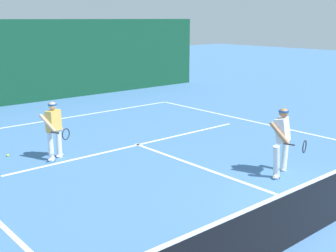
{
  "coord_description": "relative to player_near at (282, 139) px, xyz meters",
  "views": [
    {
      "loc": [
        -7.26,
        -3.53,
        3.6
      ],
      "look_at": [
        -0.47,
        4.39,
        1.0
      ],
      "focal_mm": 46.49,
      "sensor_mm": 36.0,
      "label": 1
    }
  ],
  "objects": [
    {
      "name": "court_line_service",
      "position": [
        -1.08,
        4.17,
        -0.88
      ],
      "size": [
        7.98,
        0.1,
        0.01
      ],
      "primitive_type": "cube",
      "color": "white",
      "rests_on": "ground_plane"
    },
    {
      "name": "player_far",
      "position": [
        -3.5,
        4.52,
        -0.05
      ],
      "size": [
        0.67,
        0.9,
        1.52
      ],
      "rotation": [
        0.0,
        0.0,
        3.57
      ],
      "color": "silver",
      "rests_on": "ground_plane"
    },
    {
      "name": "back_fence_windscreen",
      "position": [
        -1.08,
        12.48,
        0.9
      ],
      "size": [
        19.69,
        0.12,
        3.55
      ],
      "primitive_type": "cube",
      "color": "#10412A",
      "rests_on": "ground_plane"
    },
    {
      "name": "court_line_centre",
      "position": [
        -1.08,
        1.09,
        -0.88
      ],
      "size": [
        0.1,
        6.4,
        0.01
      ],
      "primitive_type": "cube",
      "color": "white",
      "rests_on": "ground_plane"
    },
    {
      "name": "player_near",
      "position": [
        0.0,
        0.0,
        0.0
      ],
      "size": [
        0.92,
        0.92,
        1.6
      ],
      "rotation": [
        0.0,
        0.0,
        3.46
      ],
      "color": "silver",
      "rests_on": "ground_plane"
    },
    {
      "name": "tennis_ball",
      "position": [
        -4.38,
        5.55,
        -0.85
      ],
      "size": [
        0.07,
        0.07,
        0.07
      ],
      "primitive_type": "sphere",
      "color": "#D1E033",
      "rests_on": "ground_plane"
    },
    {
      "name": "court_line_baseline_far",
      "position": [
        -1.08,
        8.75,
        -0.88
      ],
      "size": [
        9.79,
        0.1,
        0.01
      ],
      "primitive_type": "cube",
      "color": "white",
      "rests_on": "ground_plane"
    }
  ]
}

